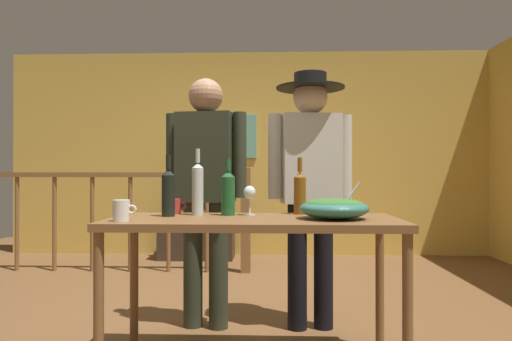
{
  "coord_description": "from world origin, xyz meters",
  "views": [
    {
      "loc": [
        0.32,
        -3.34,
        1.05
      ],
      "look_at": [
        0.22,
        -0.55,
        1.06
      ],
      "focal_mm": 32.36,
      "sensor_mm": 36.0,
      "label": 1
    }
  ],
  "objects": [
    {
      "name": "stair_railing",
      "position": [
        -0.98,
        1.51,
        0.66
      ],
      "size": [
        2.96,
        0.1,
        1.1
      ],
      "color": "brown",
      "rests_on": "ground_plane"
    },
    {
      "name": "framed_picture",
      "position": [
        -0.17,
        2.57,
        1.52
      ],
      "size": [
        0.56,
        0.03,
        0.56
      ],
      "primitive_type": "cube",
      "color": "#66A892"
    },
    {
      "name": "mug_red",
      "position": [
        -0.26,
        -0.64,
        0.85
      ],
      "size": [
        0.12,
        0.08,
        0.09
      ],
      "color": "#B7332D",
      "rests_on": "serving_table"
    },
    {
      "name": "mug_white",
      "position": [
        -0.44,
        -1.06,
        0.86
      ],
      "size": [
        0.12,
        0.08,
        0.11
      ],
      "color": "white",
      "rests_on": "serving_table"
    },
    {
      "name": "wine_bottle_clear",
      "position": [
        -0.11,
        -0.71,
        0.96
      ],
      "size": [
        0.07,
        0.07,
        0.38
      ],
      "color": "silver",
      "rests_on": "serving_table"
    },
    {
      "name": "back_wall",
      "position": [
        0.0,
        2.63,
        1.3
      ],
      "size": [
        6.18,
        0.1,
        2.6
      ],
      "primitive_type": "cube",
      "color": "gold",
      "rests_on": "ground_plane"
    },
    {
      "name": "wine_bottle_green",
      "position": [
        0.06,
        -0.72,
        0.94
      ],
      "size": [
        0.08,
        0.08,
        0.32
      ],
      "color": "#1E5628",
      "rests_on": "serving_table"
    },
    {
      "name": "person_standing_left",
      "position": [
        -0.14,
        -0.22,
        1.0
      ],
      "size": [
        0.56,
        0.27,
        1.69
      ],
      "rotation": [
        0.0,
        0.0,
        3.0
      ],
      "color": "#2D3323",
      "rests_on": "ground_plane"
    },
    {
      "name": "salad_bowl",
      "position": [
        0.64,
        -0.9,
        0.87
      ],
      "size": [
        0.37,
        0.37,
        0.2
      ],
      "color": "#337060",
      "rests_on": "serving_table"
    },
    {
      "name": "serving_table",
      "position": [
        0.22,
        -0.87,
        0.72
      ],
      "size": [
        1.55,
        0.65,
        0.81
      ],
      "color": "brown",
      "rests_on": "ground_plane"
    },
    {
      "name": "tv_console",
      "position": [
        -0.61,
        2.28,
        0.25
      ],
      "size": [
        0.9,
        0.4,
        0.5
      ],
      "primitive_type": "cube",
      "color": "#38281E",
      "rests_on": "ground_plane"
    },
    {
      "name": "wine_bottle_dark",
      "position": [
        -0.26,
        -0.79,
        0.94
      ],
      "size": [
        0.07,
        0.07,
        0.34
      ],
      "color": "black",
      "rests_on": "serving_table"
    },
    {
      "name": "person_standing_right",
      "position": [
        0.57,
        -0.22,
        1.04
      ],
      "size": [
        0.57,
        0.46,
        1.72
      ],
      "rotation": [
        0.0,
        0.0,
        3.28
      ],
      "color": "black",
      "rests_on": "ground_plane"
    },
    {
      "name": "wine_bottle_amber",
      "position": [
        0.48,
        -0.63,
        0.94
      ],
      "size": [
        0.07,
        0.07,
        0.33
      ],
      "color": "brown",
      "rests_on": "serving_table"
    },
    {
      "name": "flat_screen_tv",
      "position": [
        -0.61,
        2.24,
        0.79
      ],
      "size": [
        0.65,
        0.12,
        0.51
      ],
      "color": "black",
      "rests_on": "tv_console"
    },
    {
      "name": "wine_glass",
      "position": [
        0.19,
        -0.7,
        0.93
      ],
      "size": [
        0.07,
        0.07,
        0.17
      ],
      "color": "silver",
      "rests_on": "serving_table"
    },
    {
      "name": "ground_plane",
      "position": [
        0.0,
        0.0,
        0.0
      ],
      "size": [
        8.04,
        8.04,
        0.0
      ],
      "primitive_type": "plane",
      "color": "brown"
    }
  ]
}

